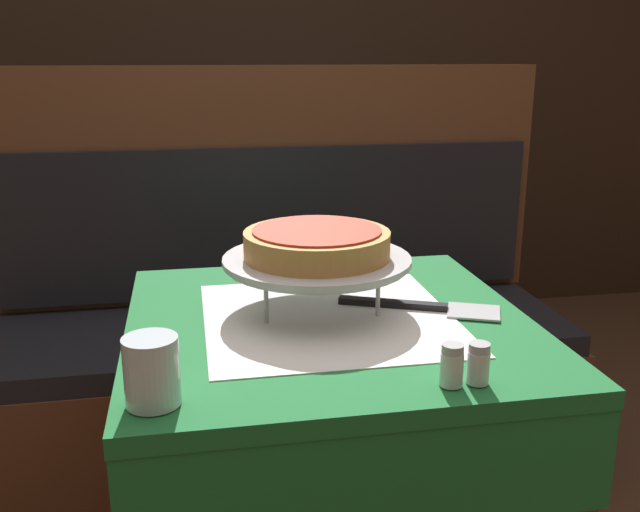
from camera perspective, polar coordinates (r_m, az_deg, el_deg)
dining_table_front at (r=1.30m, az=0.70°, el=-9.84°), size 0.70×0.70×0.78m
dining_table_rear at (r=2.89m, az=-2.15°, el=4.51°), size 0.71×0.71×0.78m
booth_bench at (r=2.12m, az=-3.26°, el=-8.76°), size 1.64×0.53×1.19m
back_wall_panel at (r=3.24m, az=-6.77°, el=15.39°), size 6.00×0.04×2.40m
pizza_pan_stand at (r=1.27m, az=-0.25°, el=-0.49°), size 0.34×0.34×0.10m
deep_dish_pizza at (r=1.26m, az=-0.25°, el=1.05°), size 0.26×0.26×0.05m
pizza_server at (r=1.30m, az=8.20°, el=-4.03°), size 0.29×0.16×0.01m
water_glass_near at (r=0.97m, az=-13.32°, el=-8.94°), size 0.07×0.07×0.09m
salt_shaker at (r=1.01m, az=10.50°, el=-8.58°), size 0.03×0.03×0.06m
pepper_shaker at (r=1.03m, az=12.56°, el=-8.39°), size 0.03×0.03×0.06m
napkin_holder at (r=1.52m, az=-2.60°, el=0.62°), size 0.10×0.05×0.09m
condiment_caddy at (r=2.77m, az=0.10°, el=7.34°), size 0.14×0.14×0.14m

